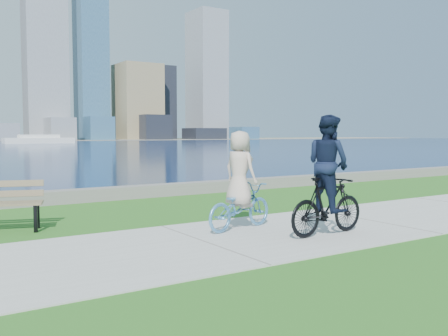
% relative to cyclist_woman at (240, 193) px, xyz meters
% --- Properties ---
extents(ground, '(320.00, 320.00, 0.00)m').
position_rel_cyclist_woman_xyz_m(ground, '(-1.13, -0.65, -0.72)').
color(ground, '#215917').
rests_on(ground, ground).
extents(concrete_path, '(80.00, 3.50, 0.02)m').
position_rel_cyclist_woman_xyz_m(concrete_path, '(-1.13, -0.65, -0.71)').
color(concrete_path, '#A4A49F').
rests_on(concrete_path, ground).
extents(seawall, '(90.00, 0.50, 0.35)m').
position_rel_cyclist_woman_xyz_m(seawall, '(-1.13, 5.55, -0.55)').
color(seawall, slate).
rests_on(seawall, ground).
extents(ferry_far, '(11.96, 3.42, 1.62)m').
position_rel_cyclist_woman_xyz_m(ferry_far, '(15.38, 85.76, -0.05)').
color(ferry_far, silver).
rests_on(ferry_far, ground).
extents(cyclist_woman, '(0.95, 1.76, 1.89)m').
position_rel_cyclist_woman_xyz_m(cyclist_woman, '(0.00, 0.00, 0.00)').
color(cyclist_woman, '#5496CC').
rests_on(cyclist_woman, ground).
extents(cyclist_man, '(0.68, 1.78, 2.17)m').
position_rel_cyclist_woman_xyz_m(cyclist_man, '(1.02, -1.31, 0.21)').
color(cyclist_man, black).
rests_on(cyclist_man, ground).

